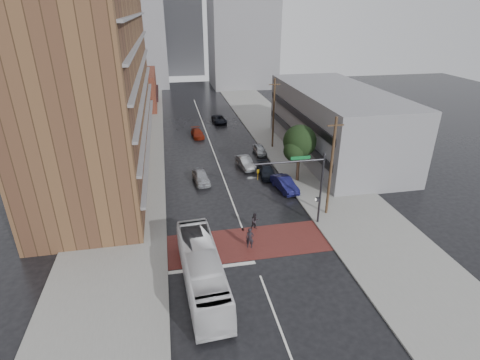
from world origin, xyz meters
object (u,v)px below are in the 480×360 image
object	(u,v)px
transit_bus	(202,270)
car_travel_a	(201,177)
car_travel_b	(245,163)
pedestrian_a	(250,238)
pedestrian_b	(255,221)
car_parked_far	(260,150)
suv_travel	(219,119)
car_parked_mid	(266,171)
car_travel_c	(197,133)
car_parked_near	(285,184)

from	to	relation	value
transit_bus	car_travel_a	bearing A→B (deg)	81.41
car_travel_b	pedestrian_a	bearing A→B (deg)	-108.22
pedestrian_b	car_parked_far	bearing A→B (deg)	60.26
suv_travel	car_parked_far	bearing A→B (deg)	-82.21
pedestrian_a	car_parked_mid	distance (m)	15.33
transit_bus	car_parked_far	distance (m)	28.20
transit_bus	car_travel_c	xyz separation A→B (m)	(2.86, 35.36, -0.91)
pedestrian_a	car_travel_b	distance (m)	17.68
transit_bus	suv_travel	world-z (taller)	transit_bus
pedestrian_a	car_parked_far	distance (m)	22.73
pedestrian_b	suv_travel	distance (m)	35.79
car_travel_a	car_parked_far	xyz separation A→B (m)	(9.08, 7.84, -0.09)
transit_bus	car_travel_b	distance (m)	22.95
pedestrian_a	car_parked_mid	world-z (taller)	pedestrian_a
car_travel_a	car_travel_b	size ratio (longest dim) A/B	0.99
car_parked_near	car_travel_a	bearing A→B (deg)	146.86
car_travel_b	car_parked_mid	size ratio (longest dim) A/B	0.97
car_travel_a	car_parked_near	distance (m)	9.86
transit_bus	pedestrian_b	world-z (taller)	transit_bus
pedestrian_b	car_parked_mid	distance (m)	12.33
transit_bus	car_parked_near	distance (m)	17.98
transit_bus	car_travel_b	xyz separation A→B (m)	(7.77, 21.58, -0.81)
car_travel_c	suv_travel	distance (m)	8.68
pedestrian_b	car_travel_c	distance (m)	28.50
transit_bus	car_travel_b	bearing A→B (deg)	66.96
car_parked_mid	car_parked_far	distance (m)	7.51
car_travel_a	car_parked_near	bearing A→B (deg)	-27.59
car_travel_c	car_parked_near	size ratio (longest dim) A/B	0.92
pedestrian_a	pedestrian_b	distance (m)	3.00
pedestrian_a	car_travel_c	size ratio (longest dim) A/B	0.45
car_travel_a	car_travel_c	distance (m)	17.19
car_travel_a	car_travel_b	bearing A→B (deg)	24.42
car_parked_near	car_parked_far	world-z (taller)	car_parked_near
pedestrian_a	car_travel_c	xyz separation A→B (m)	(-1.65, 31.15, -0.33)
pedestrian_a	car_travel_a	world-z (taller)	pedestrian_a
car_travel_c	pedestrian_b	bearing A→B (deg)	-89.30
pedestrian_a	car_travel_a	distance (m)	14.28
car_parked_near	car_parked_far	size ratio (longest dim) A/B	1.22
pedestrian_b	suv_travel	xyz separation A→B (m)	(1.81, 35.74, -0.20)
pedestrian_a	car_parked_near	bearing A→B (deg)	73.20
car_travel_a	car_travel_b	xyz separation A→B (m)	(6.07, 3.38, -0.02)
car_travel_b	car_travel_c	size ratio (longest dim) A/B	1.03
car_travel_c	transit_bus	bearing A→B (deg)	-99.47
car_travel_a	car_parked_far	distance (m)	12.00
car_travel_c	car_parked_far	size ratio (longest dim) A/B	1.12
car_travel_a	car_travel_c	size ratio (longest dim) A/B	1.02
pedestrian_a	car_travel_c	distance (m)	31.20
car_travel_a	suv_travel	xyz separation A→B (m)	(5.72, 24.53, -0.09)
car_travel_a	car_travel_c	xyz separation A→B (m)	(1.16, 17.15, -0.12)
pedestrian_a	suv_travel	distance (m)	38.64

